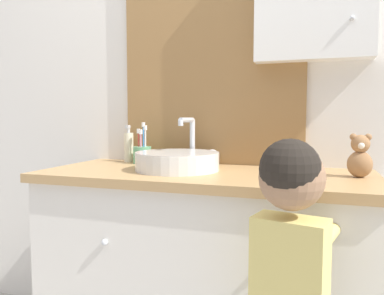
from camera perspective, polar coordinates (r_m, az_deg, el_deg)
name	(u,v)px	position (r m, az deg, el deg)	size (l,w,h in m)	color
wall_back	(226,71)	(1.79, 5.28, 11.47)	(3.20, 0.18, 2.50)	silver
vanity_counter	(204,272)	(1.62, 1.80, -18.49)	(1.32, 0.56, 0.84)	silver
sink_basin	(178,160)	(1.55, -2.08, -1.91)	(0.35, 0.40, 0.22)	silver
toothbrush_holder	(142,154)	(1.78, -7.59, -0.98)	(0.09, 0.09, 0.19)	#66B27F
soap_dispenser	(129,147)	(1.85, -9.61, 0.11)	(0.05, 0.05, 0.18)	beige
child_figure	(290,282)	(1.08, 14.73, -19.26)	(0.27, 0.45, 1.00)	slate
teddy_bear	(360,157)	(1.48, 24.23, -1.30)	(0.09, 0.07, 0.16)	#9E7047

